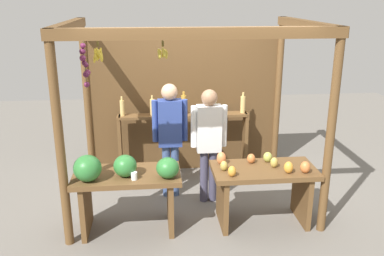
{
  "coord_description": "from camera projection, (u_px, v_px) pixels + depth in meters",
  "views": [
    {
      "loc": [
        -0.49,
        -5.27,
        2.72
      ],
      "look_at": [
        0.0,
        -0.2,
        1.09
      ],
      "focal_mm": 38.85,
      "sensor_mm": 36.0,
      "label": 1
    }
  ],
  "objects": [
    {
      "name": "market_stall",
      "position": [
        187.0,
        92.0,
        5.89
      ],
      "size": [
        3.1,
        2.13,
        2.41
      ],
      "color": "brown",
      "rests_on": "ground"
    },
    {
      "name": "vendor_man",
      "position": [
        170.0,
        131.0,
        5.63
      ],
      "size": [
        0.48,
        0.22,
        1.61
      ],
      "rotation": [
        0.0,
        0.0,
        0.12
      ],
      "color": "#3A507E",
      "rests_on": "ground"
    },
    {
      "name": "ground_plane",
      "position": [
        191.0,
        197.0,
        5.87
      ],
      "size": [
        12.0,
        12.0,
        0.0
      ],
      "primitive_type": "plane",
      "color": "slate",
      "rests_on": "ground"
    },
    {
      "name": "fruit_counter_left",
      "position": [
        124.0,
        181.0,
        4.82
      ],
      "size": [
        1.25,
        0.65,
        1.03
      ],
      "color": "brown",
      "rests_on": "ground"
    },
    {
      "name": "bottle_shelf_unit",
      "position": [
        184.0,
        127.0,
        6.35
      ],
      "size": [
        1.99,
        0.22,
        1.35
      ],
      "color": "brown",
      "rests_on": "ground"
    },
    {
      "name": "vendor_woman",
      "position": [
        209.0,
        136.0,
        5.49
      ],
      "size": [
        0.48,
        0.21,
        1.57
      ],
      "rotation": [
        0.0,
        0.0,
        -0.16
      ],
      "color": "#434057",
      "rests_on": "ground"
    },
    {
      "name": "fruit_counter_right",
      "position": [
        263.0,
        182.0,
        5.06
      ],
      "size": [
        1.25,
        0.64,
        0.89
      ],
      "color": "brown",
      "rests_on": "ground"
    }
  ]
}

